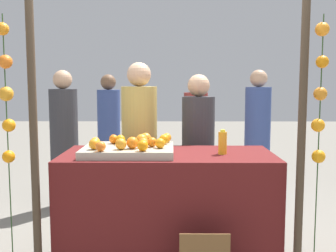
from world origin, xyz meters
name	(u,v)px	position (x,y,z in m)	size (l,w,h in m)	color
stall_counter	(168,210)	(0.00, 0.00, 0.46)	(1.67, 0.77, 0.93)	#5B1919
orange_tray	(129,150)	(-0.31, -0.05, 0.96)	(0.70, 0.55, 0.06)	#B2AD99
orange_0	(143,143)	(-0.19, -0.11, 1.02)	(0.08, 0.08, 0.08)	orange
orange_1	(101,146)	(-0.48, -0.28, 1.02)	(0.08, 0.08, 0.08)	orange
orange_2	(167,138)	(-0.01, 0.18, 1.02)	(0.08, 0.08, 0.08)	orange
orange_3	(143,146)	(-0.18, -0.26, 1.03)	(0.08, 0.08, 0.08)	orange
orange_4	(94,144)	(-0.55, -0.19, 1.03)	(0.08, 0.08, 0.08)	orange
orange_5	(120,140)	(-0.38, 0.06, 1.02)	(0.08, 0.08, 0.08)	orange
orange_6	(146,138)	(-0.18, 0.10, 1.03)	(0.09, 0.09, 0.09)	orange
orange_7	(121,144)	(-0.35, -0.19, 1.03)	(0.09, 0.09, 0.09)	orange
orange_8	(142,140)	(-0.21, 0.00, 1.03)	(0.09, 0.09, 0.09)	orange
orange_9	(132,143)	(-0.27, -0.15, 1.03)	(0.09, 0.09, 0.09)	orange
orange_10	(114,139)	(-0.44, 0.10, 1.02)	(0.07, 0.07, 0.07)	orange
orange_11	(164,139)	(-0.03, 0.08, 1.02)	(0.08, 0.08, 0.08)	orange
orange_12	(152,142)	(-0.12, -0.07, 1.02)	(0.08, 0.08, 0.08)	orange
orange_13	(160,143)	(-0.06, -0.13, 1.02)	(0.08, 0.08, 0.08)	orange
orange_14	(95,142)	(-0.57, -0.05, 1.02)	(0.07, 0.07, 0.07)	orange
juice_bottle	(223,143)	(0.43, -0.04, 1.02)	(0.07, 0.07, 0.19)	#F8A922
vendor_left	(140,157)	(-0.27, 0.63, 0.78)	(0.33, 0.33, 1.67)	tan
vendor_right	(198,161)	(0.29, 0.68, 0.73)	(0.31, 0.31, 1.56)	#333338
crowd_person_0	(196,140)	(0.35, 2.11, 0.73)	(0.31, 0.31, 1.56)	maroon
crowd_person_1	(109,135)	(-0.85, 2.49, 0.74)	(0.32, 0.32, 1.59)	#384C8C
crowd_person_2	(257,138)	(1.14, 2.03, 0.76)	(0.33, 0.33, 1.64)	#384C8C
crowd_person_3	(64,144)	(-1.23, 1.53, 0.76)	(0.33, 0.33, 1.62)	#333338
canopy_post_left	(34,145)	(-0.92, -0.42, 1.06)	(0.06, 0.06, 2.11)	#473828
canopy_post_right	(301,145)	(0.92, -0.42, 1.06)	(0.06, 0.06, 2.11)	#473828
garland_strand_left	(6,96)	(-1.08, -0.46, 1.40)	(0.11, 0.11, 1.93)	#2D4C23
garland_strand_right	(320,96)	(1.03, -0.43, 1.39)	(0.10, 0.11, 1.93)	#2D4C23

